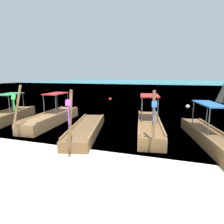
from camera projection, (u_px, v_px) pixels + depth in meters
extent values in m
plane|color=beige|center=(83.00, 166.00, 6.92)|extent=(120.00, 120.00, 0.00)
plane|color=teal|center=(164.00, 85.00, 64.44)|extent=(120.00, 120.00, 0.00)
cube|color=brown|center=(6.00, 118.00, 13.17)|extent=(2.69, 6.14, 0.61)
cube|color=#996C3F|center=(14.00, 113.00, 13.06)|extent=(1.38, 5.38, 0.10)
cylinder|color=#4C4C51|center=(9.00, 105.00, 12.81)|extent=(0.06, 0.06, 1.25)
cylinder|color=#4C4C51|center=(12.00, 101.00, 14.64)|extent=(0.06, 0.06, 1.25)
cylinder|color=#4C4C51|center=(23.00, 101.00, 14.57)|extent=(0.06, 0.06, 1.25)
cube|color=#2D844C|center=(10.00, 94.00, 13.60)|extent=(1.55, 2.21, 0.06)
cube|color=olive|center=(52.00, 119.00, 12.77)|extent=(1.68, 5.84, 0.65)
cube|color=#AF7F52|center=(44.00, 113.00, 12.83)|extent=(0.48, 5.29, 0.10)
cube|color=#AF7F52|center=(60.00, 114.00, 12.57)|extent=(0.48, 5.29, 0.10)
cylinder|color=brown|center=(17.00, 106.00, 9.54)|extent=(0.19, 0.89, 2.11)
cube|color=green|center=(14.00, 97.00, 9.27)|extent=(0.21, 0.15, 0.25)
cube|color=green|center=(14.00, 105.00, 9.32)|extent=(0.04, 0.08, 0.54)
cylinder|color=#4C4C51|center=(44.00, 105.00, 12.55)|extent=(0.05, 0.05, 1.29)
cylinder|color=#4C4C51|center=(56.00, 105.00, 12.35)|extent=(0.05, 0.05, 1.29)
cylinder|color=#4C4C51|center=(57.00, 101.00, 14.20)|extent=(0.05, 0.05, 1.29)
cylinder|color=#4C4C51|center=(68.00, 102.00, 14.00)|extent=(0.05, 0.05, 1.29)
cube|color=#AD2323|center=(56.00, 94.00, 13.15)|extent=(1.20, 2.00, 0.06)
cube|color=brown|center=(87.00, 130.00, 10.58)|extent=(2.53, 5.71, 0.50)
cube|color=brown|center=(76.00, 124.00, 10.57)|extent=(1.25, 5.00, 0.10)
cube|color=brown|center=(97.00, 125.00, 10.48)|extent=(1.25, 5.00, 0.10)
cylinder|color=brown|center=(70.00, 118.00, 7.47)|extent=(0.28, 0.70, 2.19)
cube|color=purple|center=(68.00, 103.00, 7.19)|extent=(0.22, 0.16, 0.25)
cube|color=purple|center=(69.00, 115.00, 7.26)|extent=(0.05, 0.08, 0.72)
cube|color=brown|center=(149.00, 127.00, 10.91)|extent=(2.19, 6.08, 0.61)
cube|color=#996C3F|center=(139.00, 121.00, 10.92)|extent=(0.97, 5.43, 0.10)
cube|color=#996C3F|center=(160.00, 121.00, 10.76)|extent=(0.97, 5.43, 0.10)
cylinder|color=brown|center=(154.00, 116.00, 7.69)|extent=(0.21, 0.58, 2.03)
cube|color=blue|center=(154.00, 104.00, 7.48)|extent=(0.22, 0.14, 0.25)
cube|color=blue|center=(154.00, 115.00, 7.55)|extent=(0.04, 0.08, 0.64)
cylinder|color=#4C4C51|center=(142.00, 110.00, 10.63)|extent=(0.06, 0.06, 1.39)
cylinder|color=#4C4C51|center=(158.00, 110.00, 10.51)|extent=(0.06, 0.06, 1.39)
cylinder|color=#4C4C51|center=(142.00, 105.00, 12.37)|extent=(0.06, 0.06, 1.39)
cylinder|color=#4C4C51|center=(155.00, 105.00, 12.25)|extent=(0.06, 0.06, 1.39)
cube|color=#AD2323|center=(149.00, 95.00, 11.30)|extent=(1.36, 2.13, 0.06)
cube|color=brown|center=(214.00, 142.00, 8.56)|extent=(2.53, 6.91, 0.55)
cube|color=brown|center=(203.00, 135.00, 8.54)|extent=(1.48, 6.16, 0.10)
cylinder|color=#4C4C51|center=(209.00, 123.00, 8.25)|extent=(0.06, 0.06, 1.29)
cylinder|color=#4C4C51|center=(193.00, 113.00, 10.26)|extent=(0.06, 0.06, 1.29)
cylinder|color=#4C4C51|center=(207.00, 114.00, 10.20)|extent=(0.06, 0.06, 1.29)
cube|color=#235BA3|center=(209.00, 104.00, 9.09)|extent=(1.36, 2.39, 0.06)
sphere|color=white|center=(188.00, 107.00, 18.51)|extent=(0.39, 0.39, 0.39)
sphere|color=red|center=(110.00, 99.00, 24.20)|extent=(0.38, 0.38, 0.38)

